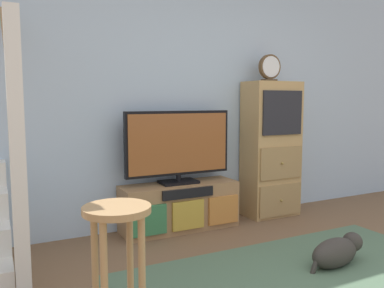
{
  "coord_description": "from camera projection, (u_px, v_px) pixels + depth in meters",
  "views": [
    {
      "loc": [
        -1.88,
        -1.19,
        1.24
      ],
      "look_at": [
        -0.28,
        1.98,
        0.85
      ],
      "focal_mm": 37.07,
      "sensor_mm": 36.0,
      "label": 1
    }
  ],
  "objects": [
    {
      "name": "side_cabinet",
      "position": [
        271.0,
        149.0,
        4.27
      ],
      "size": [
        0.58,
        0.38,
        1.44
      ],
      "color": "tan",
      "rests_on": "ground_plane"
    },
    {
      "name": "television",
      "position": [
        179.0,
        145.0,
        3.78
      ],
      "size": [
        1.06,
        0.22,
        0.7
      ],
      "color": "black",
      "rests_on": "media_console"
    },
    {
      "name": "bar_stool_near",
      "position": [
        117.0,
        243.0,
        1.97
      ],
      "size": [
        0.34,
        0.34,
        0.72
      ],
      "color": "#A37A4C",
      "rests_on": "ground_plane"
    },
    {
      "name": "desk_clock",
      "position": [
        270.0,
        68.0,
        4.14
      ],
      "size": [
        0.26,
        0.08,
        0.28
      ],
      "color": "#4C3823",
      "rests_on": "side_cabinet"
    },
    {
      "name": "dog",
      "position": [
        337.0,
        251.0,
        2.97
      ],
      "size": [
        0.54,
        0.24,
        0.23
      ],
      "color": "#332D28",
      "rests_on": "ground_plane"
    },
    {
      "name": "back_wall",
      "position": [
        195.0,
        90.0,
        4.07
      ],
      "size": [
        6.4,
        0.12,
        2.7
      ],
      "primitive_type": "cube",
      "color": "#A8BCD1",
      "rests_on": "ground_plane"
    },
    {
      "name": "media_console",
      "position": [
        180.0,
        207.0,
        3.82
      ],
      "size": [
        1.14,
        0.38,
        0.45
      ],
      "color": "#997047",
      "rests_on": "ground_plane"
    }
  ]
}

